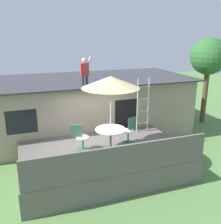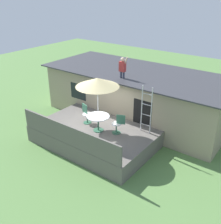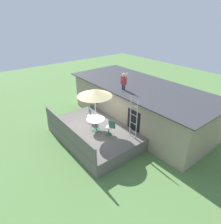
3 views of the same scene
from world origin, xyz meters
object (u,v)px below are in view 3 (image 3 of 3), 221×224
(patio_table, at_px, (96,121))
(patio_chair_right, at_px, (110,128))
(step_ladder, at_px, (133,119))
(person_figure, at_px, (124,80))
(patio_chair_left, at_px, (91,116))
(patio_umbrella, at_px, (95,93))

(patio_table, bearing_deg, patio_chair_right, 22.01)
(step_ladder, relative_size, person_figure, 1.98)
(patio_table, xyz_separation_m, patio_chair_left, (-0.98, 0.29, -0.13))
(patio_umbrella, bearing_deg, step_ladder, 33.88)
(step_ladder, bearing_deg, patio_table, -146.12)
(patio_chair_right, bearing_deg, patio_chair_left, -20.21)
(patio_umbrella, height_order, step_ladder, patio_umbrella)
(patio_umbrella, xyz_separation_m, person_figure, (-0.28, 2.31, 0.14))
(person_figure, xyz_separation_m, patio_chair_right, (1.14, -1.96, -2.03))
(person_figure, bearing_deg, patio_table, -83.15)
(patio_table, distance_m, patio_umbrella, 1.76)
(step_ladder, bearing_deg, patio_chair_right, -137.45)
(person_figure, relative_size, patio_chair_left, 1.21)
(patio_chair_right, bearing_deg, patio_table, -0.00)
(patio_chair_left, bearing_deg, patio_umbrella, 0.00)
(person_figure, bearing_deg, step_ladder, -28.23)
(patio_table, relative_size, patio_chair_right, 1.13)
(step_ladder, bearing_deg, patio_umbrella, -146.12)
(patio_umbrella, bearing_deg, person_figure, 96.85)
(patio_chair_left, bearing_deg, patio_table, 0.00)
(step_ladder, distance_m, patio_chair_right, 1.42)
(patio_table, distance_m, patio_chair_left, 1.03)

